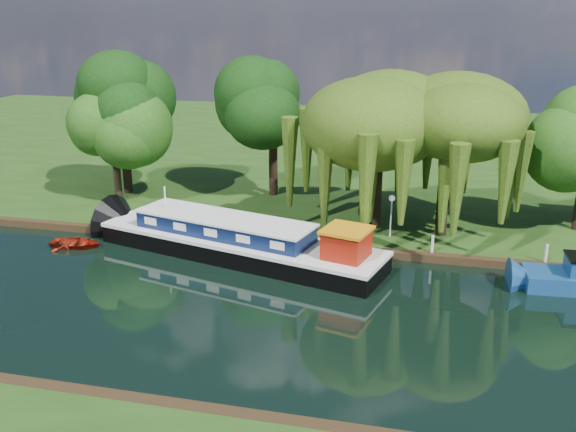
# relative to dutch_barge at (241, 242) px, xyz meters

# --- Properties ---
(ground) EXTENTS (120.00, 120.00, 0.00)m
(ground) POSITION_rel_dutch_barge_xyz_m (7.57, -6.44, -0.89)
(ground) COLOR black
(far_bank) EXTENTS (120.00, 52.00, 0.45)m
(far_bank) POSITION_rel_dutch_barge_xyz_m (7.57, 27.56, -0.67)
(far_bank) COLOR #1F3A0F
(far_bank) RESTS_ON ground
(dutch_barge) EXTENTS (17.47, 8.03, 3.60)m
(dutch_barge) POSITION_rel_dutch_barge_xyz_m (0.00, 0.00, 0.00)
(dutch_barge) COLOR black
(dutch_barge) RESTS_ON ground
(red_dinghy) EXTENTS (3.29, 2.51, 0.64)m
(red_dinghy) POSITION_rel_dutch_barge_xyz_m (-9.97, -0.78, -0.89)
(red_dinghy) COLOR maroon
(red_dinghy) RESTS_ON ground
(willow_left) EXTENTS (7.57, 7.57, 9.07)m
(willow_left) POSITION_rel_dutch_barge_xyz_m (7.00, 5.49, 6.14)
(willow_left) COLOR black
(willow_left) RESTS_ON far_bank
(willow_right) EXTENTS (7.11, 7.11, 8.66)m
(willow_right) POSITION_rel_dutch_barge_xyz_m (11.00, 5.12, 5.88)
(willow_right) COLOR black
(willow_right) RESTS_ON far_bank
(tree_far_left) EXTENTS (4.66, 4.66, 7.51)m
(tree_far_left) POSITION_rel_dutch_barge_xyz_m (-11.16, 7.01, 4.71)
(tree_far_left) COLOR black
(tree_far_left) RESTS_ON far_bank
(tree_far_back) EXTENTS (5.45, 5.45, 9.17)m
(tree_far_back) POSITION_rel_dutch_barge_xyz_m (-11.48, 9.10, 5.95)
(tree_far_back) COLOR black
(tree_far_back) RESTS_ON far_bank
(tree_far_mid) EXTENTS (5.48, 5.48, 8.97)m
(tree_far_mid) POSITION_rel_dutch_barge_xyz_m (-0.95, 11.06, 5.74)
(tree_far_mid) COLOR black
(tree_far_mid) RESTS_ON far_bank
(lamppost) EXTENTS (0.36, 0.36, 2.56)m
(lamppost) POSITION_rel_dutch_barge_xyz_m (8.07, 4.06, 1.53)
(lamppost) COLOR silver
(lamppost) RESTS_ON far_bank
(mooring_posts) EXTENTS (19.16, 0.16, 1.00)m
(mooring_posts) POSITION_rel_dutch_barge_xyz_m (7.07, 1.96, 0.06)
(mooring_posts) COLOR silver
(mooring_posts) RESTS_ON far_bank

